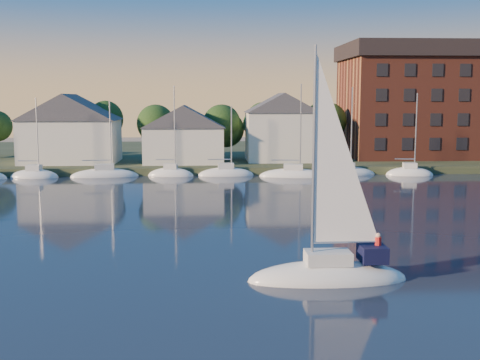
{
  "coord_description": "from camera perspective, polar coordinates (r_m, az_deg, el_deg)",
  "views": [
    {
      "loc": [
        -2.62,
        -27.94,
        9.95
      ],
      "look_at": [
        0.03,
        22.0,
        3.18
      ],
      "focal_mm": 45.0,
      "sensor_mm": 36.0,
      "label": 1
    }
  ],
  "objects": [
    {
      "name": "hero_sailboat",
      "position": [
        33.86,
        8.55,
        -8.45
      ],
      "size": [
        8.9,
        2.97,
        13.87
      ],
      "rotation": [
        0.0,
        0.0,
        3.15
      ],
      "color": "silver",
      "rests_on": "ground"
    },
    {
      "name": "clubhouse_centre",
      "position": [
        85.15,
        -5.32,
        4.43
      ],
      "size": [
        11.55,
        8.4,
        8.08
      ],
      "color": "beige",
      "rests_on": "shoreline_land"
    },
    {
      "name": "shoreline_land",
      "position": [
        103.46,
        -1.57,
        2.18
      ],
      "size": [
        160.0,
        50.0,
        2.0
      ],
      "primitive_type": "cube",
      "color": "#2C3720",
      "rests_on": "ground"
    },
    {
      "name": "moored_fleet",
      "position": [
        77.76,
        -6.97,
        0.37
      ],
      "size": [
        71.5,
        2.4,
        12.05
      ],
      "color": "silver",
      "rests_on": "ground"
    },
    {
      "name": "clubhouse_west",
      "position": [
        88.19,
        -15.78,
        4.8
      ],
      "size": [
        13.65,
        9.45,
        9.64
      ],
      "color": "beige",
      "rests_on": "shoreline_land"
    },
    {
      "name": "clubhouse_east",
      "position": [
        87.68,
        3.94,
        5.1
      ],
      "size": [
        10.5,
        8.4,
        9.8
      ],
      "color": "beige",
      "rests_on": "shoreline_land"
    },
    {
      "name": "wooden_dock",
      "position": [
        80.6,
        -1.15,
        0.61
      ],
      "size": [
        120.0,
        3.0,
        1.0
      ],
      "primitive_type": "cube",
      "color": "brown",
      "rests_on": "ground"
    },
    {
      "name": "tree_line",
      "position": [
        91.1,
        -0.13,
        5.96
      ],
      "size": [
        93.4,
        5.4,
        8.9
      ],
      "color": "#3C2C1B",
      "rests_on": "shoreline_land"
    },
    {
      "name": "condo_block",
      "position": [
        99.85,
        18.63,
        7.21
      ],
      "size": [
        31.0,
        17.0,
        17.4
      ],
      "color": "brown",
      "rests_on": "shoreline_land"
    },
    {
      "name": "ground",
      "position": [
        29.78,
        2.24,
        -11.82
      ],
      "size": [
        260.0,
        260.0,
        0.0
      ],
      "primitive_type": "plane",
      "color": "black",
      "rests_on": "ground"
    }
  ]
}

